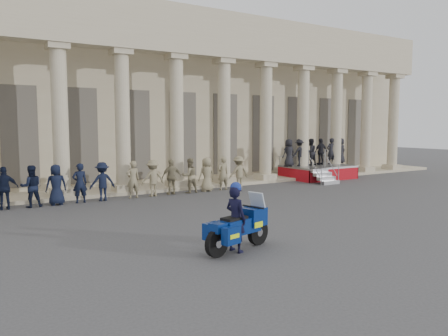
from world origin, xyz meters
TOP-DOWN VIEW (x-y plane):
  - ground at (0.00, 0.00)m, footprint 90.00×90.00m
  - building at (-0.00, 14.74)m, footprint 40.00×12.50m
  - officer_rank at (-5.05, 6.77)m, footprint 18.95×0.59m
  - reviewing_stand at (9.87, 7.79)m, footprint 4.75×3.70m
  - motorcycle at (-1.79, -1.96)m, footprint 2.10×1.08m
  - rider at (-1.90, -1.99)m, footprint 0.52×0.66m

SIDE VIEW (x-z plane):
  - ground at x=0.00m, z-range 0.00..0.00m
  - motorcycle at x=-1.79m, z-range -0.09..1.28m
  - officer_rank at x=-5.05m, z-range 0.00..1.57m
  - rider at x=-1.90m, z-range 0.00..1.70m
  - reviewing_stand at x=9.87m, z-range 0.10..2.38m
  - building at x=0.00m, z-range 0.02..9.02m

